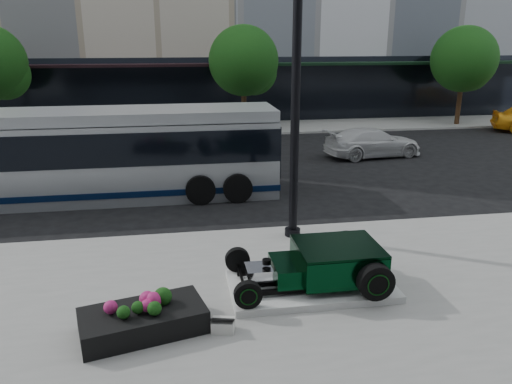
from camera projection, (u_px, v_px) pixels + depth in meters
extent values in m
plane|color=black|center=(270.00, 207.00, 15.82)|extent=(120.00, 120.00, 0.00)
cube|color=gray|center=(225.00, 129.00, 28.99)|extent=(70.00, 4.00, 0.12)
cube|color=black|center=(49.00, 94.00, 28.94)|extent=(22.00, 0.50, 4.00)
cube|color=black|center=(419.00, 87.00, 32.49)|extent=(24.00, 0.50, 4.00)
cube|color=black|center=(43.00, 66.00, 27.90)|extent=(22.00, 1.60, 0.15)
cube|color=black|center=(426.00, 63.00, 31.45)|extent=(24.00, 1.60, 0.15)
sphere|color=#0F370F|center=(4.00, 74.00, 25.60)|extent=(2.60, 2.60, 2.60)
cylinder|color=black|center=(244.00, 107.00, 27.80)|extent=(0.28, 0.28, 2.60)
sphere|color=#0F370F|center=(244.00, 61.00, 27.05)|extent=(3.80, 3.80, 3.80)
sphere|color=#0F370F|center=(254.00, 72.00, 27.61)|extent=(2.60, 2.60, 2.60)
cylinder|color=black|center=(459.00, 102.00, 29.81)|extent=(0.28, 0.28, 2.60)
sphere|color=#0F370F|center=(464.00, 59.00, 29.06)|extent=(3.80, 3.80, 3.80)
sphere|color=#0F370F|center=(469.00, 69.00, 29.61)|extent=(2.60, 2.60, 2.60)
cube|color=silver|center=(311.00, 286.00, 10.44)|extent=(3.40, 1.80, 0.15)
cube|color=black|center=(317.00, 288.00, 9.96)|extent=(3.00, 0.08, 0.10)
cube|color=black|center=(306.00, 269.00, 10.81)|extent=(3.00, 0.08, 0.10)
cube|color=black|center=(337.00, 261.00, 10.37)|extent=(1.70, 1.45, 0.62)
cube|color=black|center=(338.00, 246.00, 10.27)|extent=(1.70, 1.45, 0.06)
cube|color=black|center=(286.00, 270.00, 10.23)|extent=(0.55, 1.05, 0.38)
cube|color=silver|center=(259.00, 274.00, 10.16)|extent=(0.55, 0.55, 0.34)
cylinder|color=black|center=(267.00, 262.00, 10.11)|extent=(0.18, 0.18, 0.10)
cylinder|color=black|center=(242.00, 281.00, 10.15)|extent=(0.06, 1.55, 0.06)
cylinder|color=black|center=(376.00, 282.00, 9.67)|extent=(0.72, 0.24, 0.72)
cylinder|color=black|center=(378.00, 285.00, 9.55)|extent=(0.37, 0.02, 0.37)
torus|color=#09360D|center=(379.00, 285.00, 9.54)|extent=(0.44, 0.02, 0.44)
cylinder|color=black|center=(347.00, 247.00, 11.27)|extent=(0.72, 0.24, 0.72)
cylinder|color=black|center=(345.00, 245.00, 11.39)|extent=(0.37, 0.02, 0.37)
torus|color=#09360D|center=(345.00, 245.00, 11.40)|extent=(0.44, 0.02, 0.44)
cylinder|color=black|center=(248.00, 295.00, 9.38)|extent=(0.54, 0.16, 0.54)
cylinder|color=black|center=(249.00, 297.00, 9.30)|extent=(0.28, 0.02, 0.28)
torus|color=#09360D|center=(249.00, 297.00, 9.29)|extent=(0.34, 0.02, 0.34)
cylinder|color=black|center=(237.00, 260.00, 10.85)|extent=(0.54, 0.16, 0.54)
cylinder|color=black|center=(237.00, 258.00, 10.93)|extent=(0.28, 0.02, 0.28)
torus|color=#09360D|center=(237.00, 258.00, 10.94)|extent=(0.34, 0.02, 0.34)
cube|color=silver|center=(223.00, 325.00, 8.94)|extent=(0.46, 0.39, 0.22)
cube|color=black|center=(223.00, 319.00, 8.90)|extent=(0.46, 0.37, 0.15)
cylinder|color=black|center=(296.00, 93.00, 12.18)|extent=(0.22, 0.22, 7.46)
cylinder|color=black|center=(292.00, 232.00, 13.27)|extent=(0.41, 0.41, 0.19)
cube|color=black|center=(143.00, 321.00, 8.90)|extent=(2.37, 1.58, 0.44)
sphere|color=#C1226F|center=(97.00, 307.00, 8.68)|extent=(0.28, 0.28, 0.28)
sphere|color=#0F370F|center=(115.00, 305.00, 8.72)|extent=(0.28, 0.28, 0.28)
sphere|color=#C1226F|center=(133.00, 304.00, 8.77)|extent=(0.28, 0.28, 0.28)
sphere|color=#0F370F|center=(151.00, 303.00, 8.82)|extent=(0.28, 0.28, 0.28)
sphere|color=#C1226F|center=(168.00, 301.00, 8.86)|extent=(0.28, 0.28, 0.28)
sphere|color=#0F370F|center=(185.00, 300.00, 8.91)|extent=(0.28, 0.28, 0.28)
cube|color=#A0A5AA|center=(94.00, 160.00, 16.44)|extent=(12.00, 2.55, 2.55)
cube|color=#07173A|center=(97.00, 185.00, 16.70)|extent=(12.05, 2.60, 0.20)
cube|color=black|center=(92.00, 143.00, 16.27)|extent=(12.05, 2.60, 1.05)
cube|color=#A0A5AA|center=(90.00, 116.00, 16.00)|extent=(12.00, 2.40, 0.35)
cube|color=black|center=(273.00, 146.00, 17.29)|extent=(0.06, 2.30, 1.70)
cylinder|color=black|center=(201.00, 190.00, 15.98)|extent=(0.96, 0.28, 0.96)
cylinder|color=black|center=(197.00, 169.00, 18.43)|extent=(0.96, 0.28, 0.96)
cylinder|color=black|center=(238.00, 188.00, 16.17)|extent=(0.96, 0.28, 0.96)
cylinder|color=black|center=(229.00, 168.00, 18.62)|extent=(0.96, 0.28, 0.96)
imported|color=silver|center=(373.00, 142.00, 22.35)|extent=(4.59, 2.34, 1.28)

